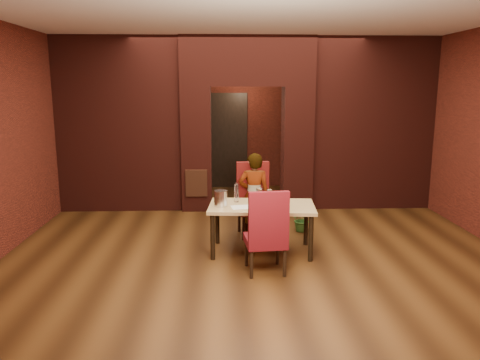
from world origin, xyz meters
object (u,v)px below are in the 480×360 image
at_px(wine_glass_c, 284,200).
at_px(potted_plant, 302,219).
at_px(chair_far, 255,200).
at_px(wine_glass_a, 259,196).
at_px(person_seated, 254,195).
at_px(wine_glass_b, 269,197).
at_px(dining_table, 262,229).
at_px(chair_near, 265,230).
at_px(wine_bucket, 221,198).
at_px(water_bottle, 236,192).

relative_size(wine_glass_c, potted_plant, 0.51).
relative_size(chair_far, wine_glass_c, 5.46).
relative_size(chair_far, wine_glass_a, 5.10).
height_order(person_seated, potted_plant, person_seated).
bearing_deg(wine_glass_b, dining_table, -156.83).
xyz_separation_m(chair_near, wine_glass_a, (-0.02, 0.76, 0.25)).
xyz_separation_m(chair_near, wine_bucket, (-0.56, 0.67, 0.25)).
distance_m(dining_table, person_seated, 0.76).
bearing_deg(person_seated, wine_glass_c, 116.48).
bearing_deg(person_seated, chair_near, 94.28).
relative_size(wine_glass_b, potted_plant, 0.50).
xyz_separation_m(person_seated, potted_plant, (0.80, 0.25, -0.46)).
xyz_separation_m(person_seated, wine_glass_a, (0.03, -0.64, 0.13)).
distance_m(wine_glass_c, wine_bucket, 0.87).
relative_size(dining_table, wine_glass_a, 6.53).
bearing_deg(potted_plant, wine_bucket, -143.34).
bearing_deg(wine_glass_b, person_seated, 105.01).
bearing_deg(chair_near, wine_glass_c, -123.66).
relative_size(wine_glass_a, wine_glass_c, 1.07).
bearing_deg(chair_far, water_bottle, -125.81).
bearing_deg(wine_glass_a, potted_plant, 48.71).
height_order(wine_glass_a, potted_plant, wine_glass_a).
distance_m(wine_glass_b, wine_bucket, 0.69).
bearing_deg(wine_glass_c, potted_plant, 67.22).
xyz_separation_m(chair_far, wine_glass_b, (0.15, -0.72, 0.22)).
bearing_deg(dining_table, water_bottle, 155.09).
distance_m(wine_glass_c, potted_plant, 1.28).
bearing_deg(water_bottle, chair_near, -69.89).
height_order(wine_glass_b, wine_glass_c, wine_glass_c).
relative_size(chair_near, wine_bucket, 4.88).
xyz_separation_m(wine_glass_b, water_bottle, (-0.46, 0.15, 0.04)).
xyz_separation_m(wine_glass_a, wine_bucket, (-0.54, -0.09, -0.00)).
xyz_separation_m(wine_bucket, water_bottle, (0.22, 0.24, 0.03)).
bearing_deg(chair_near, wine_glass_b, -104.93).
relative_size(chair_far, chair_near, 1.05).
height_order(dining_table, potted_plant, dining_table).
height_order(wine_bucket, potted_plant, wine_bucket).
relative_size(wine_glass_b, water_bottle, 0.74).
distance_m(wine_bucket, water_bottle, 0.33).
height_order(chair_near, potted_plant, chair_near).
distance_m(wine_bucket, potted_plant, 1.74).
distance_m(dining_table, wine_glass_c, 0.55).
height_order(chair_far, potted_plant, chair_far).
distance_m(wine_glass_a, potted_plant, 1.32).
distance_m(person_seated, wine_glass_c, 0.89).
relative_size(dining_table, chair_far, 1.28).
distance_m(chair_far, water_bottle, 0.69).
bearing_deg(wine_glass_a, person_seated, 92.40).
bearing_deg(wine_glass_a, wine_glass_c, -27.12).
height_order(wine_glass_b, water_bottle, water_bottle).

